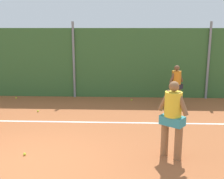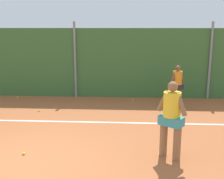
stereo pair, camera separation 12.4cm
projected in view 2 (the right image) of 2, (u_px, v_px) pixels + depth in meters
ground_plane at (50, 133)px, 8.09m from camera, size 30.05×30.05×0.00m
hedge_fence_backdrop at (76, 63)px, 12.01m from camera, size 19.53×0.25×2.94m
fence_post_center at (75, 60)px, 11.81m from camera, size 0.10×0.10×3.20m
fence_post_right at (210, 61)px, 11.50m from camera, size 0.10×0.10×3.20m
court_baseline_paint at (58, 121)px, 9.02m from camera, size 14.27×0.10×0.01m
player_foreground_near at (171, 116)px, 6.35m from camera, size 0.63×0.57×1.83m
player_backcourt_far at (177, 84)px, 10.43m from camera, size 0.58×0.49×1.60m
tennis_ball_1 at (177, 122)px, 8.92m from camera, size 0.07×0.07×0.07m
tennis_ball_4 at (39, 111)px, 10.06m from camera, size 0.07×0.07×0.07m
tennis_ball_5 at (24, 153)px, 6.69m from camera, size 0.07×0.07×0.07m
tennis_ball_8 at (133, 100)px, 11.52m from camera, size 0.07×0.07×0.07m
tennis_ball_9 at (18, 97)px, 11.91m from camera, size 0.07×0.07×0.07m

